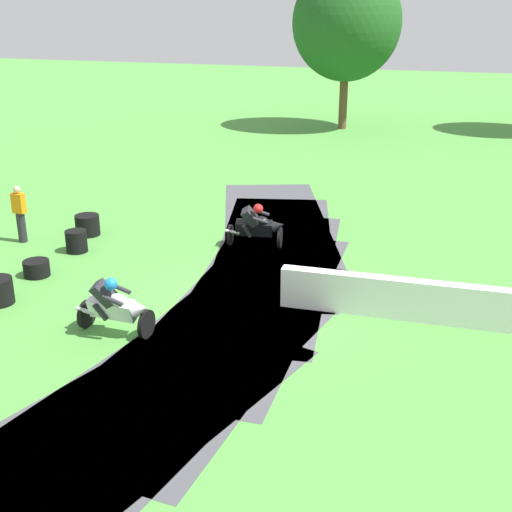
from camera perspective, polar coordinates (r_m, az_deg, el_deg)
name	(u,v)px	position (r m, az deg, el deg)	size (l,w,h in m)	color
ground_plane	(252,300)	(15.24, -0.36, -3.79)	(120.00, 120.00, 0.00)	#4C933D
track_asphalt	(233,298)	(15.36, -1.98, -3.58)	(6.51, 21.38, 0.01)	#47474C
motorcycle_lead_white	(115,306)	(13.72, -11.95, -4.23)	(1.68, 0.85, 1.42)	black
motorcycle_chase_black	(257,226)	(18.31, 0.08, 2.57)	(1.71, 1.04, 1.42)	black
tire_stack_mid_b	(37,268)	(17.38, -18.25, -1.01)	(0.65, 0.65, 0.40)	black
tire_stack_far	(76,241)	(18.76, -15.10, 1.23)	(0.58, 0.58, 0.60)	black
tire_stack_extra_a	(88,225)	(20.08, -14.20, 2.58)	(0.70, 0.70, 0.60)	black
track_marshal	(20,214)	(19.87, -19.52, 3.39)	(0.34, 0.24, 1.63)	#232328
tree_far_right	(347,23)	(36.94, 7.76, 19.13)	(5.66, 5.66, 8.46)	brown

